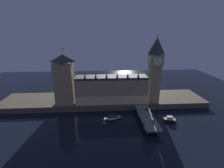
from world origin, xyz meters
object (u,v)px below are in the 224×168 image
(clock_tower, at_px, (155,68))
(victoria_tower, at_px, (64,79))
(pedestrian_mid_walk, at_px, (153,116))
(street_lamp_near, at_px, (145,121))
(car_northbound_lead, at_px, (141,110))
(boat_upstream, at_px, (113,118))
(car_southbound_lead, at_px, (154,122))
(car_southbound_trail, at_px, (147,110))
(street_lamp_far, at_px, (137,104))
(boat_downstream, at_px, (170,119))
(street_lamp_mid, at_px, (154,111))
(pedestrian_near_rail, at_px, (144,123))
(car_northbound_trail, at_px, (145,119))

(clock_tower, distance_m, victoria_tower, 92.05)
(pedestrian_mid_walk, xyz_separation_m, street_lamp_near, (-11.31, -13.37, 2.90))
(car_northbound_lead, bearing_deg, boat_upstream, -173.21)
(victoria_tower, height_order, car_northbound_lead, victoria_tower)
(car_southbound_lead, xyz_separation_m, car_southbound_trail, (0.00, 21.65, -0.03))
(victoria_tower, bearing_deg, boat_upstream, -31.86)
(car_southbound_trail, bearing_deg, boat_upstream, -172.22)
(victoria_tower, xyz_separation_m, street_lamp_far, (70.63, -20.74, -20.35))
(boat_upstream, height_order, boat_downstream, boat_downstream)
(boat_upstream, bearing_deg, car_southbound_lead, -28.04)
(car_southbound_lead, height_order, boat_upstream, car_southbound_lead)
(pedestrian_mid_walk, bearing_deg, car_southbound_lead, -105.95)
(car_southbound_trail, relative_size, boat_downstream, 0.36)
(boat_downstream, bearing_deg, car_northbound_lead, 157.44)
(car_southbound_trail, bearing_deg, street_lamp_near, -108.62)
(street_lamp_mid, bearing_deg, street_lamp_far, 128.51)
(street_lamp_mid, bearing_deg, car_southbound_trail, 106.21)
(victoria_tower, height_order, street_lamp_far, victoria_tower)
(pedestrian_near_rail, height_order, street_lamp_mid, street_lamp_mid)
(car_northbound_lead, bearing_deg, street_lamp_mid, -48.02)
(clock_tower, distance_m, boat_upstream, 64.93)
(pedestrian_near_rail, relative_size, boat_downstream, 0.14)
(clock_tower, height_order, street_lamp_far, clock_tower)
(victoria_tower, bearing_deg, car_southbound_trail, -17.32)
(clock_tower, relative_size, car_northbound_trail, 14.66)
(street_lamp_mid, bearing_deg, clock_tower, 74.10)
(street_lamp_mid, xyz_separation_m, boat_downstream, (15.05, -0.28, -8.70))
(victoria_tower, bearing_deg, car_southbound_lead, -30.34)
(car_northbound_trail, relative_size, car_southbound_trail, 1.05)
(car_northbound_trail, bearing_deg, street_lamp_near, -109.52)
(street_lamp_mid, xyz_separation_m, street_lamp_far, (-11.71, 14.72, 0.04))
(car_northbound_lead, xyz_separation_m, boat_upstream, (-26.90, -3.20, -5.04))
(car_southbound_lead, distance_m, street_lamp_far, 27.28)
(clock_tower, relative_size, boat_upstream, 3.85)
(clock_tower, distance_m, boat_downstream, 51.32)
(car_southbound_trail, xyz_separation_m, pedestrian_mid_walk, (2.73, -12.11, 0.14))
(car_northbound_lead, xyz_separation_m, car_northbound_trail, (-0.00, -15.44, -0.01))
(street_lamp_mid, bearing_deg, boat_upstream, 169.87)
(victoria_tower, height_order, pedestrian_near_rail, victoria_tower)
(car_southbound_lead, relative_size, pedestrian_mid_walk, 2.54)
(victoria_tower, bearing_deg, street_lamp_near, -35.40)
(victoria_tower, distance_m, boat_upstream, 62.47)
(car_southbound_lead, bearing_deg, pedestrian_near_rail, -171.05)
(car_northbound_lead, height_order, pedestrian_near_rail, pedestrian_near_rail)
(pedestrian_near_rail, distance_m, boat_downstream, 29.37)
(clock_tower, bearing_deg, car_northbound_trail, -115.12)
(clock_tower, distance_m, car_northbound_trail, 54.21)
(car_southbound_lead, bearing_deg, street_lamp_mid, 73.97)
(boat_downstream, bearing_deg, victoria_tower, 159.85)
(car_southbound_trail, relative_size, street_lamp_near, 0.73)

